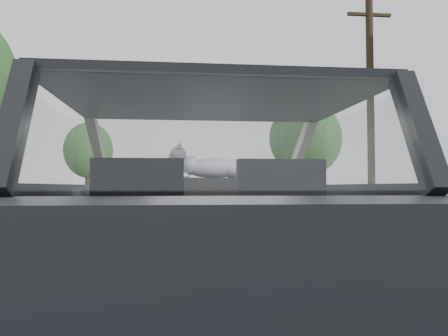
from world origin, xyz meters
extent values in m
plane|color=#34333C|center=(0.00, 0.00, 0.00)|extent=(140.00, 140.00, 0.00)
cube|color=black|center=(0.00, 0.00, 0.72)|extent=(1.80, 4.00, 1.45)
cube|color=black|center=(0.00, 0.62, 0.85)|extent=(1.58, 0.45, 0.30)
cube|color=black|center=(-0.40, -0.29, 0.88)|extent=(0.50, 0.72, 0.42)
cube|color=black|center=(0.40, -0.29, 0.88)|extent=(0.50, 0.72, 0.42)
torus|color=black|center=(-0.40, 0.33, 0.92)|extent=(0.36, 0.36, 0.04)
ellipsoid|color=#8A8D9F|center=(0.10, 0.60, 1.09)|extent=(0.64, 0.26, 0.28)
cube|color=gray|center=(4.30, 10.00, 0.58)|extent=(0.05, 90.00, 0.32)
imported|color=#AAB1C4|center=(0.12, 20.10, 0.71)|extent=(2.20, 4.51, 1.43)
cube|color=#0E4F17|center=(4.92, 27.27, 1.11)|extent=(0.37, 0.87, 2.22)
cylinder|color=black|center=(5.96, 10.46, 3.61)|extent=(0.23, 0.23, 7.21)
camera|label=1|loc=(-0.18, -2.83, 0.93)|focal=35.00mm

